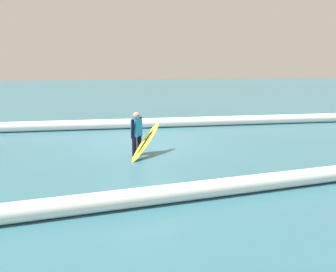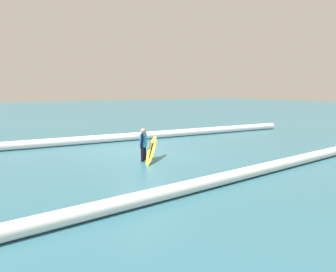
# 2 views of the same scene
# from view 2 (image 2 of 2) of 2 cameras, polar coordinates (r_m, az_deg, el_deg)

# --- Properties ---
(ground_plane) EXTENTS (126.53, 126.53, 0.00)m
(ground_plane) POSITION_cam_2_polar(r_m,az_deg,el_deg) (12.70, -5.04, -3.69)
(ground_plane) COLOR #2E6171
(surfer) EXTENTS (0.38, 0.48, 1.30)m
(surfer) POSITION_cam_2_polar(r_m,az_deg,el_deg) (11.51, -4.87, -1.35)
(surfer) COLOR black
(surfer) RESTS_ON ground_plane
(surfboard) EXTENTS (1.26, 1.44, 0.93)m
(surfboard) POSITION_cam_2_polar(r_m,az_deg,el_deg) (11.48, -3.29, -2.78)
(surfboard) COLOR yellow
(surfboard) RESTS_ON ground_plane
(wave_crest_foreground) EXTENTS (18.97, 1.80, 0.42)m
(wave_crest_foreground) POSITION_cam_2_polar(r_m,az_deg,el_deg) (16.76, -3.20, 0.19)
(wave_crest_foreground) COLOR white
(wave_crest_foreground) RESTS_ON ground_plane
(wave_crest_midground) EXTENTS (25.47, 2.15, 0.37)m
(wave_crest_midground) POSITION_cam_2_polar(r_m,az_deg,el_deg) (9.92, 16.64, -6.59)
(wave_crest_midground) COLOR white
(wave_crest_midground) RESTS_ON ground_plane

